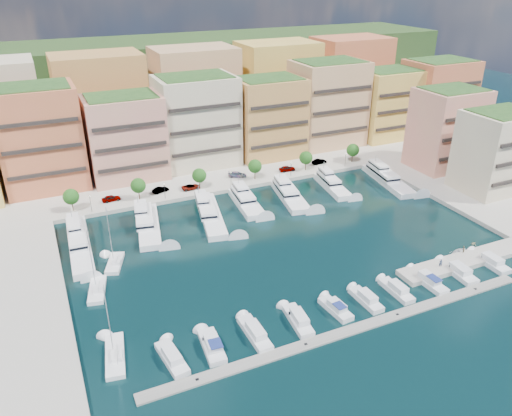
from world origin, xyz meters
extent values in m
plane|color=black|center=(0.00, 0.00, 0.00)|extent=(400.00, 400.00, 0.00)
cube|color=#9E998E|center=(0.00, 62.00, 0.00)|extent=(220.00, 64.00, 2.00)
cube|color=#1C3214|center=(0.00, 110.00, 0.00)|extent=(240.00, 40.00, 58.00)
cube|color=gray|center=(-3.00, -30.00, 0.00)|extent=(72.00, 2.20, 0.35)
cube|color=#9E998E|center=(30.00, -22.00, 0.00)|extent=(32.00, 5.00, 2.00)
cube|color=#CA6343|center=(-44.00, 52.00, 14.00)|extent=(20.00, 16.00, 26.00)
cube|color=black|center=(-44.00, 43.75, 14.00)|extent=(18.40, 0.50, 0.90)
cube|color=#21481C|center=(-44.00, 52.00, 27.40)|extent=(17.60, 14.08, 0.80)
cube|color=tan|center=(-23.00, 50.00, 12.00)|extent=(20.00, 15.00, 22.00)
cube|color=black|center=(-23.00, 42.25, 12.00)|extent=(18.40, 0.50, 0.90)
cube|color=#21481C|center=(-23.00, 50.00, 23.40)|extent=(17.60, 13.20, 0.80)
cube|color=beige|center=(-2.00, 52.00, 13.50)|extent=(22.00, 16.00, 25.00)
cube|color=black|center=(-2.00, 43.75, 13.50)|extent=(20.24, 0.50, 0.90)
cube|color=#21481C|center=(-2.00, 52.00, 26.40)|extent=(19.36, 14.08, 0.80)
cube|color=#BC8946|center=(20.00, 50.00, 12.50)|extent=(20.00, 15.00, 23.00)
cube|color=black|center=(20.00, 42.25, 12.50)|extent=(18.40, 0.50, 0.90)
cube|color=#21481C|center=(20.00, 50.00, 24.40)|extent=(17.60, 13.20, 0.80)
cube|color=tan|center=(42.00, 52.00, 14.00)|extent=(22.00, 16.00, 26.00)
cube|color=black|center=(42.00, 43.75, 14.00)|extent=(20.24, 0.50, 0.90)
cube|color=#21481C|center=(42.00, 52.00, 27.40)|extent=(19.36, 14.08, 0.80)
cube|color=#E3C153|center=(64.00, 50.00, 12.00)|extent=(20.00, 15.00, 22.00)
cube|color=black|center=(64.00, 42.25, 12.00)|extent=(18.40, 0.50, 0.90)
cube|color=#21481C|center=(64.00, 50.00, 23.40)|extent=(17.60, 13.20, 0.80)
cube|color=#CA6343|center=(84.00, 48.00, 13.00)|extent=(22.00, 16.00, 24.00)
cube|color=black|center=(84.00, 39.75, 13.00)|extent=(20.24, 0.50, 0.90)
cube|color=#21481C|center=(84.00, 48.00, 25.40)|extent=(19.36, 14.08, 0.80)
cube|color=tan|center=(62.00, 20.00, 12.00)|extent=(18.00, 14.00, 22.00)
cube|color=black|center=(62.00, 12.75, 12.00)|extent=(16.56, 0.50, 0.90)
cube|color=#21481C|center=(62.00, 20.00, 23.40)|extent=(15.84, 12.32, 0.80)
cube|color=beige|center=(62.00, 2.00, 11.00)|extent=(18.00, 14.00, 20.00)
cube|color=#21481C|center=(62.00, 2.00, 21.40)|extent=(15.84, 12.32, 0.80)
cube|color=#BC8946|center=(-25.00, 74.00, 16.00)|extent=(26.00, 18.00, 30.00)
cube|color=tan|center=(5.00, 74.00, 16.00)|extent=(26.00, 18.00, 30.00)
cube|color=#E3C153|center=(35.00, 74.00, 16.00)|extent=(26.00, 18.00, 30.00)
cube|color=#CA6343|center=(65.00, 74.00, 16.00)|extent=(26.00, 18.00, 30.00)
cylinder|color=#473323|center=(-40.00, 33.50, 2.50)|extent=(0.24, 0.24, 3.00)
sphere|color=#113E12|center=(-40.00, 33.50, 4.75)|extent=(3.80, 3.80, 3.80)
cylinder|color=#473323|center=(-24.00, 33.50, 2.50)|extent=(0.24, 0.24, 3.00)
sphere|color=#113E12|center=(-24.00, 33.50, 4.75)|extent=(3.80, 3.80, 3.80)
cylinder|color=#473323|center=(-8.00, 33.50, 2.50)|extent=(0.24, 0.24, 3.00)
sphere|color=#113E12|center=(-8.00, 33.50, 4.75)|extent=(3.80, 3.80, 3.80)
cylinder|color=#473323|center=(8.00, 33.50, 2.50)|extent=(0.24, 0.24, 3.00)
sphere|color=#113E12|center=(8.00, 33.50, 4.75)|extent=(3.80, 3.80, 3.80)
cylinder|color=#473323|center=(24.00, 33.50, 2.50)|extent=(0.24, 0.24, 3.00)
sphere|color=#113E12|center=(24.00, 33.50, 4.75)|extent=(3.80, 3.80, 3.80)
cylinder|color=#473323|center=(40.00, 33.50, 2.50)|extent=(0.24, 0.24, 3.00)
sphere|color=#113E12|center=(40.00, 33.50, 4.75)|extent=(3.80, 3.80, 3.80)
cylinder|color=black|center=(-36.00, 31.20, 3.00)|extent=(0.10, 0.10, 4.00)
sphere|color=#FFF2CC|center=(-36.00, 31.20, 5.05)|extent=(0.30, 0.30, 0.30)
cylinder|color=black|center=(-18.00, 31.20, 3.00)|extent=(0.10, 0.10, 4.00)
sphere|color=#FFF2CC|center=(-18.00, 31.20, 5.05)|extent=(0.30, 0.30, 0.30)
cylinder|color=black|center=(0.00, 31.20, 3.00)|extent=(0.10, 0.10, 4.00)
sphere|color=#FFF2CC|center=(0.00, 31.20, 5.05)|extent=(0.30, 0.30, 0.30)
cylinder|color=black|center=(18.00, 31.20, 3.00)|extent=(0.10, 0.10, 4.00)
sphere|color=#FFF2CC|center=(18.00, 31.20, 5.05)|extent=(0.30, 0.30, 0.30)
cylinder|color=black|center=(36.00, 31.20, 3.00)|extent=(0.10, 0.10, 4.00)
sphere|color=#FFF2CC|center=(36.00, 31.20, 5.05)|extent=(0.30, 0.30, 0.30)
cube|color=white|center=(-40.69, 16.25, 0.35)|extent=(5.40, 25.67, 2.30)
cube|color=white|center=(-40.69, 18.80, 2.40)|extent=(4.11, 14.17, 1.80)
cube|color=black|center=(-40.69, 18.80, 2.40)|extent=(4.17, 14.23, 0.55)
cube|color=white|center=(-40.69, 20.84, 4.00)|extent=(2.89, 7.76, 1.40)
cylinder|color=#B2B2B7|center=(-40.69, 22.37, 5.60)|extent=(0.14, 0.14, 1.80)
cube|color=white|center=(-25.29, 18.71, 0.35)|extent=(8.40, 21.08, 2.30)
cube|color=white|center=(-25.29, 20.77, 2.40)|extent=(5.84, 11.83, 1.80)
cube|color=black|center=(-25.29, 20.77, 2.40)|extent=(5.91, 11.90, 0.55)
cube|color=white|center=(-25.29, 22.41, 4.00)|extent=(3.87, 6.58, 1.40)
cylinder|color=#B2B2B7|center=(-25.29, 23.65, 5.60)|extent=(0.14, 0.14, 1.80)
cube|color=black|center=(-25.29, 18.71, -0.10)|extent=(8.46, 21.14, 0.35)
cube|color=white|center=(-10.60, 17.77, 0.35)|extent=(8.88, 22.91, 2.30)
cube|color=white|center=(-10.60, 20.01, 2.40)|extent=(6.07, 12.84, 1.80)
cube|color=black|center=(-10.60, 20.01, 2.40)|extent=(6.14, 12.91, 0.55)
cube|color=white|center=(-10.60, 21.81, 4.00)|extent=(3.98, 7.14, 1.40)
cylinder|color=#B2B2B7|center=(-10.60, 23.16, 5.60)|extent=(0.14, 0.14, 1.80)
cube|color=white|center=(-0.19, 20.62, 0.35)|extent=(6.44, 17.15, 2.30)
cube|color=white|center=(-0.19, 22.30, 2.40)|extent=(4.82, 9.56, 1.80)
cube|color=black|center=(-0.19, 22.30, 2.40)|extent=(4.88, 9.63, 0.55)
cube|color=white|center=(-0.19, 23.64, 4.00)|extent=(3.35, 5.29, 1.40)
cylinder|color=#B2B2B7|center=(-0.19, 24.64, 5.60)|extent=(0.14, 0.14, 1.80)
cube|color=white|center=(11.60, 19.61, 0.35)|extent=(8.22, 19.36, 2.30)
cube|color=white|center=(11.60, 21.49, 2.40)|extent=(5.84, 10.89, 1.80)
cube|color=black|center=(11.60, 21.49, 2.40)|extent=(5.91, 10.96, 0.55)
cube|color=white|center=(11.60, 22.99, 4.00)|extent=(3.93, 6.07, 1.40)
cylinder|color=#B2B2B7|center=(11.60, 24.12, 5.60)|extent=(0.14, 0.14, 1.80)
cube|color=black|center=(11.60, 19.61, -0.10)|extent=(8.28, 19.42, 0.35)
cube|color=white|center=(25.07, 20.77, 0.35)|extent=(6.42, 16.88, 2.30)
cube|color=white|center=(25.07, 22.42, 2.40)|extent=(4.62, 9.44, 1.80)
cube|color=black|center=(25.07, 22.42, 2.40)|extent=(4.69, 9.51, 0.55)
cube|color=white|center=(25.07, 23.73, 4.00)|extent=(3.14, 5.24, 1.40)
cylinder|color=#B2B2B7|center=(25.07, 24.72, 5.60)|extent=(0.14, 0.14, 1.80)
cube|color=white|center=(41.31, 17.92, 0.35)|extent=(8.33, 22.65, 2.30)
cube|color=white|center=(41.31, 20.14, 2.40)|extent=(5.89, 12.66, 1.80)
cube|color=black|center=(41.31, 20.14, 2.40)|extent=(5.96, 12.73, 0.55)
cube|color=white|center=(41.31, 21.91, 4.00)|extent=(3.95, 7.03, 1.40)
cylinder|color=#B2B2B7|center=(41.31, 23.24, 5.60)|extent=(0.14, 0.14, 1.80)
cube|color=silver|center=(-32.17, -24.50, 0.25)|extent=(3.48, 8.51, 1.40)
cube|color=silver|center=(-32.17, -24.91, 1.55)|extent=(2.41, 4.18, 1.10)
cube|color=black|center=(-32.17, -23.26, 1.30)|extent=(1.79, 0.32, 0.55)
cube|color=silver|center=(-25.74, -24.50, 0.25)|extent=(3.42, 8.23, 1.40)
cube|color=silver|center=(-25.74, -24.90, 1.55)|extent=(2.47, 4.02, 1.10)
cube|color=black|center=(-25.74, -23.29, 1.30)|extent=(1.99, 0.26, 0.55)
cube|color=navy|center=(-25.74, -25.95, 2.15)|extent=(2.13, 2.56, 0.12)
cube|color=silver|center=(-18.38, -24.50, 0.25)|extent=(2.57, 9.12, 1.40)
cube|color=silver|center=(-18.38, -24.96, 1.55)|extent=(1.99, 4.38, 1.10)
cube|color=black|center=(-18.38, -23.13, 1.30)|extent=(1.81, 0.11, 0.55)
cube|color=silver|center=(-10.41, -24.50, 0.25)|extent=(3.38, 8.69, 1.40)
cube|color=silver|center=(-10.41, -24.92, 1.55)|extent=(2.38, 4.25, 1.10)
cube|color=black|center=(-10.41, -23.23, 1.30)|extent=(1.83, 0.28, 0.55)
cube|color=silver|center=(-2.95, -24.50, 0.25)|extent=(3.11, 7.38, 1.40)
cube|color=silver|center=(-2.95, -24.86, 1.55)|extent=(2.22, 3.61, 1.10)
cube|color=black|center=(-2.95, -23.42, 1.30)|extent=(1.76, 0.27, 0.55)
cube|color=navy|center=(-2.95, -25.79, 2.15)|extent=(1.90, 2.31, 0.12)
cube|color=silver|center=(3.43, -24.50, 0.25)|extent=(2.57, 7.64, 1.40)
cube|color=silver|center=(3.43, -24.88, 1.55)|extent=(1.96, 3.68, 1.10)
cube|color=black|center=(3.43, -23.36, 1.30)|extent=(1.75, 0.13, 0.55)
cube|color=silver|center=(10.17, -24.50, 0.25)|extent=(2.40, 7.83, 1.40)
cube|color=silver|center=(10.17, -24.89, 1.55)|extent=(1.87, 3.76, 1.10)
cube|color=black|center=(10.17, -23.33, 1.30)|extent=(1.73, 0.10, 0.55)
cube|color=silver|center=(17.43, -24.50, 0.25)|extent=(2.78, 8.92, 1.40)
cube|color=silver|center=(17.43, -24.94, 1.55)|extent=(2.09, 4.30, 1.10)
cube|color=black|center=(17.43, -23.17, 1.30)|extent=(1.81, 0.15, 0.55)
cube|color=navy|center=(17.43, -26.09, 2.15)|extent=(1.84, 2.71, 0.12)
cube|color=silver|center=(25.07, -24.50, 0.25)|extent=(3.35, 8.72, 1.40)
cube|color=silver|center=(25.07, -24.93, 1.55)|extent=(2.46, 4.23, 1.10)
cube|color=black|center=(25.07, -23.22, 1.30)|extent=(2.06, 0.22, 0.55)
cube|color=silver|center=(33.58, -24.50, 0.25)|extent=(3.04, 8.65, 1.40)
cube|color=silver|center=(33.58, -24.93, 1.55)|extent=(2.29, 4.18, 1.10)
cube|color=black|center=(33.58, -23.21, 1.30)|extent=(2.00, 0.16, 0.55)
cube|color=white|center=(-39.92, -20.18, 0.20)|extent=(4.31, 10.11, 1.20)
cube|color=white|center=(-39.92, -21.16, 1.10)|extent=(2.05, 2.68, 0.60)
cylinder|color=#B2B2B7|center=(-39.92, -19.69, 6.80)|extent=(0.14, 0.14, 12.00)
cylinder|color=#B2B2B7|center=(-39.92, -21.65, 1.80)|extent=(0.80, 4.37, 0.10)
cube|color=white|center=(-35.12, 6.50, 0.20)|extent=(5.14, 8.13, 1.20)
cube|color=white|center=(-35.12, 5.73, 1.10)|extent=(2.17, 2.35, 0.60)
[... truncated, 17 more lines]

